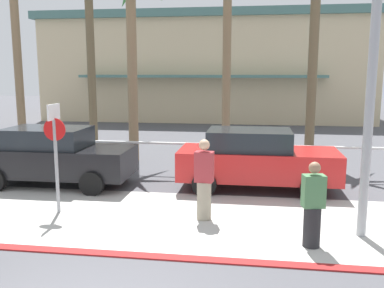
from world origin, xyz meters
TOP-DOWN VIEW (x-y plane):
  - ground_plane at (0.00, 10.00)m, footprint 80.00×80.00m
  - sidewalk_strip at (0.00, 4.20)m, footprint 44.00×4.00m
  - curb_paint at (0.00, 2.20)m, footprint 44.00×0.24m
  - building_backdrop at (-1.19, 27.28)m, footprint 22.28×11.97m
  - rail_fence at (-0.00, 8.50)m, footprint 22.09×0.08m
  - stop_sign_bike_lane at (-2.34, 4.26)m, footprint 0.52×0.56m
  - streetlight_curb at (4.34, 3.53)m, footprint 0.24×2.54m
  - palm_tree_2 at (-5.05, 13.53)m, footprint 3.07×2.72m
  - palm_tree_3 at (-2.18, 10.37)m, footprint 3.01×3.32m
  - palm_tree_4 at (0.94, 13.59)m, footprint 3.21×2.89m
  - palm_tree_5 at (4.28, 11.83)m, footprint 3.15×2.99m
  - car_black_1 at (-3.55, 6.63)m, footprint 4.40×2.02m
  - car_red_2 at (2.23, 7.03)m, footprint 4.40×2.02m
  - pedestrian_0 at (1.10, 4.28)m, footprint 0.43×0.36m
  - pedestrian_2 at (3.28, 3.06)m, footprint 0.44×0.37m

SIDE VIEW (x-z plane):
  - ground_plane at x=0.00m, z-range 0.00..0.00m
  - sidewalk_strip at x=0.00m, z-range 0.00..0.02m
  - curb_paint at x=0.00m, z-range 0.00..0.03m
  - pedestrian_2 at x=3.28m, z-range -0.07..1.59m
  - rail_fence at x=0.00m, z-range 0.31..1.35m
  - pedestrian_0 at x=1.10m, z-range -0.06..1.77m
  - car_black_1 at x=-3.55m, z-range 0.03..1.72m
  - car_red_2 at x=2.23m, z-range 0.03..1.72m
  - stop_sign_bike_lane at x=-2.34m, z-range 0.40..2.96m
  - building_backdrop at x=-1.19m, z-range 0.02..7.15m
  - streetlight_curb at x=4.34m, z-range 0.53..8.03m
  - palm_tree_3 at x=-2.18m, z-range 1.52..7.89m
  - palm_tree_2 at x=-5.05m, z-range 1.56..8.81m
  - palm_tree_4 at x=0.94m, z-range 1.92..9.08m
  - palm_tree_5 at x=4.28m, z-range 1.80..9.34m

